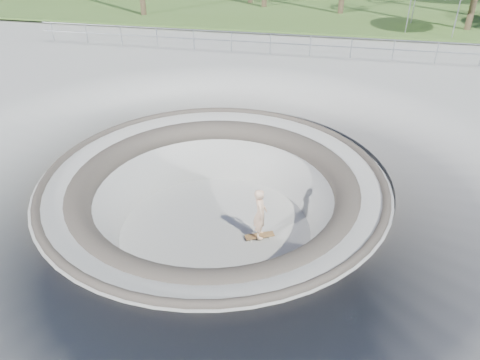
{
  "coord_description": "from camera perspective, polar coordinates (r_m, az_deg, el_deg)",
  "views": [
    {
      "loc": [
        3.05,
        -11.47,
        7.32
      ],
      "look_at": [
        0.76,
        0.19,
        -0.1
      ],
      "focal_mm": 35.0,
      "sensor_mm": 36.0,
      "label": 1
    }
  ],
  "objects": [
    {
      "name": "skater",
      "position": [
        14.08,
        2.48,
        -4.07
      ],
      "size": [
        0.51,
        0.68,
        1.68
      ],
      "primitive_type": "imported",
      "rotation": [
        0.0,
        0.0,
        1.77
      ],
      "color": "beige",
      "rests_on": "skateboard"
    },
    {
      "name": "skate_bowl",
      "position": [
        14.98,
        -3.0,
        -5.69
      ],
      "size": [
        14.0,
        14.0,
        4.1
      ],
      "color": "#A09F9A",
      "rests_on": "ground"
    },
    {
      "name": "safety_railing",
      "position": [
        24.57,
        3.72,
        16.29
      ],
      "size": [
        25.0,
        0.06,
        1.03
      ],
      "color": "#93969B",
      "rests_on": "ground"
    },
    {
      "name": "skateboard",
      "position": [
        14.61,
        2.4,
        -6.8
      ],
      "size": [
        0.94,
        0.61,
        0.09
      ],
      "color": "olive",
      "rests_on": "ground"
    },
    {
      "name": "distant_hills",
      "position": [
        70.12,
        12.17,
        19.54
      ],
      "size": [
        103.2,
        45.0,
        28.6
      ],
      "color": "brown",
      "rests_on": "ground"
    },
    {
      "name": "ground",
      "position": [
        13.94,
        -3.21,
        0.27
      ],
      "size": [
        180.0,
        180.0,
        0.0
      ],
      "primitive_type": "plane",
      "color": "#A09F9A",
      "rests_on": "ground"
    }
  ]
}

